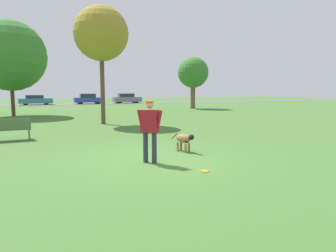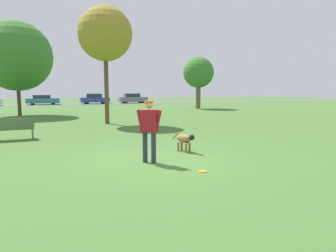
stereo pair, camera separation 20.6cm
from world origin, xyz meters
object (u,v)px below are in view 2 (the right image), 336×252
Objects in this scene: tree_mid_center at (105,34)px; park_bench at (15,128)px; tree_far_left at (16,56)px; parked_car_teal at (43,100)px; dog at (185,139)px; parked_car_grey at (133,98)px; parked_car_blue at (95,99)px; person at (149,126)px; tree_far_right at (198,73)px; frisbee at (203,171)px.

tree_mid_center is 7.55m from park_bench.
tree_far_left is 1.72× the size of parked_car_teal.
dog is 34.88m from parked_car_grey.
dog is 0.23× the size of parked_car_teal.
park_bench is at bearing -137.04° from tree_mid_center.
tree_mid_center reaches higher than dog.
parked_car_teal is (1.65, 17.22, -3.75)m from tree_far_left.
tree_mid_center is at bearing -95.54° from parked_car_blue.
person reaches higher than parked_car_grey.
parked_car_blue is (-8.16, 14.71, -2.96)m from tree_far_right.
dog is 0.23× the size of parked_car_grey.
tree_far_right reaches higher than parked_car_teal.
parked_car_grey is (8.11, 33.92, 0.28)m from dog.
parked_car_grey is (12.09, 0.15, 0.05)m from parked_car_teal.
dog is 2.34m from frisbee.
tree_mid_center is 1.66× the size of parked_car_blue.
person is 34.75m from parked_car_teal.
parked_car_grey is at bearing -115.23° from park_bench.
parked_car_grey is 32.15m from park_bench.
tree_far_left is at bearing -171.60° from tree_far_right.
dog is at bearing -101.32° from parked_car_grey.
tree_mid_center is at bearing 90.36° from frisbee.
tree_mid_center is 1.59× the size of parked_car_grey.
parked_car_blue is (3.30, 24.98, -4.29)m from tree_mid_center.
parked_car_teal is (-3.38, 36.00, 0.62)m from frisbee.
parked_car_blue is at bearing 84.87° from frisbee.
tree_far_right is 21.65m from park_bench.
tree_far_left is 4.92× the size of park_bench.
dog is 22.07m from tree_far_right.
parked_car_grey is at bearing 1.17° from parked_car_teal.
person reaches higher than parked_car_blue.
tree_far_left is 17.70m from parked_car_teal.
person is 36.10m from parked_car_grey.
person reaches higher than park_bench.
person reaches higher than dog.
parked_car_grey is at bearing 76.46° from frisbee.
tree_far_left is at bearing 144.09° from person.
parked_car_blue reaches higher than park_bench.
tree_far_left is 1.06× the size of tree_mid_center.
tree_mid_center is 25.56m from parked_car_blue.
tree_mid_center is 4.63× the size of park_bench.
person is 0.41× the size of parked_car_teal.
parked_car_teal is at bearing 97.53° from tree_mid_center.
dog is 34.01m from parked_car_teal.
dog is 0.66× the size of park_bench.
tree_far_right is 15.47m from parked_car_grey.
tree_far_left is 1.76× the size of parked_car_blue.
person is 0.25× the size of tree_mid_center.
person is 7.70× the size of frisbee.
frisbee is 12.02m from tree_mid_center.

